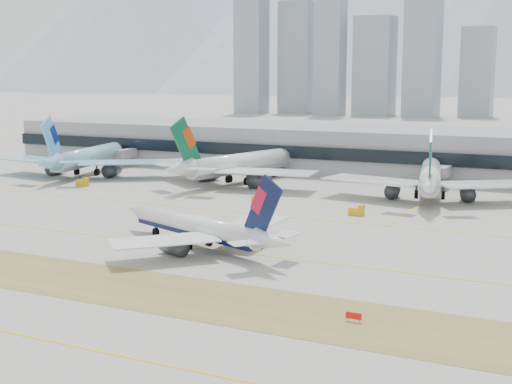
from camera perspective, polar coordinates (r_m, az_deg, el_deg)
The scene contains 12 objects.
ground at distance 140.24m, azimuth -2.88°, elevation -4.12°, with size 3000.00×3000.00×0.00m, color #A4A29A.
apron_markings at distance 98.40m, azimuth -18.43°, elevation -10.48°, with size 360.00×122.22×0.06m.
taxiing_airliner at distance 135.90m, azimuth -4.42°, elevation -2.89°, with size 46.15×39.03×16.19m.
widebody_korean at distance 240.91m, azimuth -13.53°, elevation 2.63°, with size 58.04×57.72×21.18m.
widebody_eva at distance 215.91m, azimuth -1.64°, elevation 2.17°, with size 59.19×58.97×21.69m.
widebody_cathay at distance 194.72m, azimuth 13.76°, elevation 1.04°, with size 56.30×55.91×20.48m.
terminal at distance 244.68m, azimuth 10.17°, elevation 3.28°, with size 280.00×43.10×15.00m.
hold_sign_right at distance 97.15m, azimuth 7.81°, elevation -9.80°, with size 2.20×0.15×1.35m.
gse_b at distance 184.07m, azimuth 0.27°, elevation -0.55°, with size 3.55×2.00×2.60m.
gse_c at distance 169.16m, azimuth 8.09°, elevation -1.52°, with size 3.55×2.00×2.60m.
gse_a at distance 218.28m, azimuth -13.69°, elevation 0.74°, with size 3.55×2.00×2.60m.
city_skyline at distance 598.59m, azimuth 9.29°, elevation 10.83°, with size 342.00×49.80×140.00m.
Camera 1 is at (65.82, -119.49, 32.51)m, focal length 50.00 mm.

